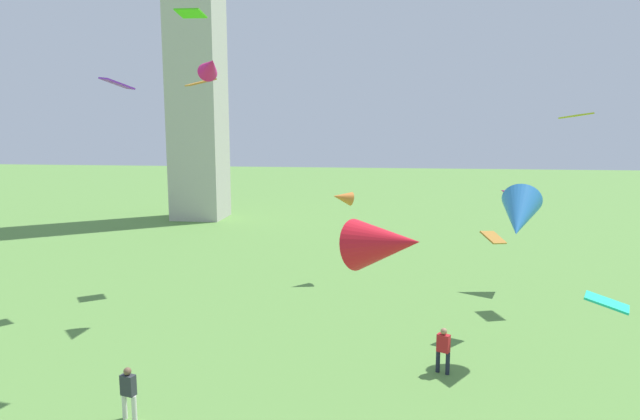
# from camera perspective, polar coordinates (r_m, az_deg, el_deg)

# --- Properties ---
(person_0) EXTENTS (0.54, 0.38, 1.78)m
(person_0) POSITION_cam_1_polar(r_m,az_deg,el_deg) (19.70, -19.01, -17.06)
(person_0) COLOR silver
(person_0) RESTS_ON ground_plane
(person_2) EXTENTS (0.54, 0.46, 1.80)m
(person_2) POSITION_cam_1_polar(r_m,az_deg,el_deg) (22.32, 12.51, -13.60)
(person_2) COLOR #1E2333
(person_2) RESTS_ON ground_plane
(kite_flying_0) EXTENTS (1.45, 1.74, 0.33)m
(kite_flying_0) POSITION_cam_1_polar(r_m,az_deg,el_deg) (32.06, 24.73, 8.76)
(kite_flying_0) COLOR gold
(kite_flying_1) EXTENTS (1.32, 1.46, 0.66)m
(kite_flying_1) POSITION_cam_1_polar(r_m,az_deg,el_deg) (25.96, 17.32, -2.70)
(kite_flying_1) COLOR #B67628
(kite_flying_2) EXTENTS (2.58, 2.00, 1.92)m
(kite_flying_2) POSITION_cam_1_polar(r_m,az_deg,el_deg) (33.90, 19.54, 1.34)
(kite_flying_2) COLOR #B51D7D
(kite_flying_3) EXTENTS (1.41, 1.22, 0.35)m
(kite_flying_3) POSITION_cam_1_polar(r_m,az_deg,el_deg) (18.44, 27.29, -8.40)
(kite_flying_3) COLOR #1ECD9F
(kite_flying_4) EXTENTS (1.65, 1.87, 1.36)m
(kite_flying_4) POSITION_cam_1_polar(r_m,az_deg,el_deg) (27.95, -11.19, 14.21)
(kite_flying_4) COLOR #D7176A
(kite_flying_5) EXTENTS (2.92, 2.62, 1.94)m
(kite_flying_5) POSITION_cam_1_polar(r_m,az_deg,el_deg) (16.36, 6.78, -3.41)
(kite_flying_5) COLOR red
(kite_flying_6) EXTENTS (1.56, 1.36, 1.05)m
(kite_flying_6) POSITION_cam_1_polar(r_m,az_deg,el_deg) (33.44, 2.30, 1.29)
(kite_flying_6) COLOR orange
(kite_flying_7) EXTENTS (2.28, 3.01, 2.43)m
(kite_flying_7) POSITION_cam_1_polar(r_m,az_deg,el_deg) (22.81, 19.70, -0.62)
(kite_flying_7) COLOR #3282D8
(kite_flying_8) EXTENTS (1.10, 0.85, 0.28)m
(kite_flying_8) POSITION_cam_1_polar(r_m,az_deg,el_deg) (21.97, -13.11, 19.02)
(kite_flying_8) COLOR #44CA16
(kite_flying_9) EXTENTS (1.92, 1.82, 0.53)m
(kite_flying_9) POSITION_cam_1_polar(r_m,az_deg,el_deg) (33.37, -12.12, 12.65)
(kite_flying_9) COLOR orange
(kite_flying_10) EXTENTS (1.67, 1.80, 0.60)m
(kite_flying_10) POSITION_cam_1_polar(r_m,az_deg,el_deg) (30.11, -20.07, 12.07)
(kite_flying_10) COLOR purple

